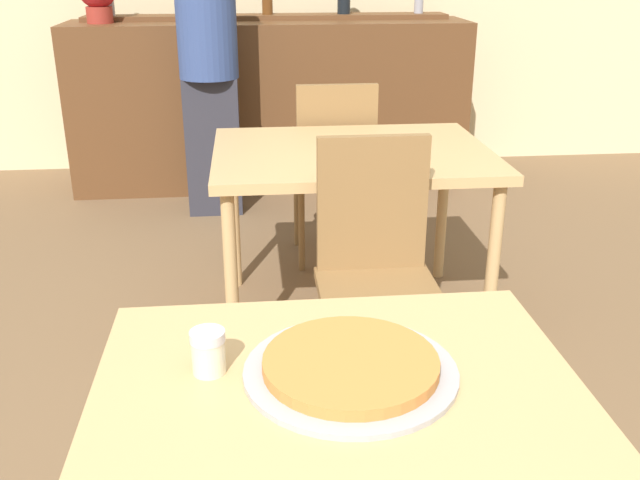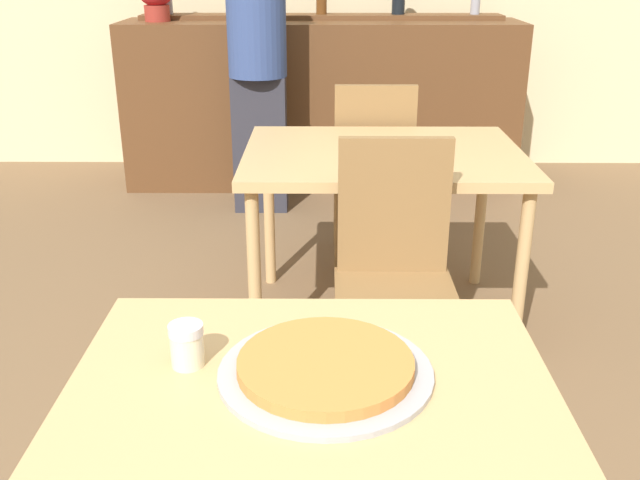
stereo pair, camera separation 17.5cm
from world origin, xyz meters
name	(u,v)px [view 1 (the left image)]	position (x,y,z in m)	size (l,w,h in m)	color
dining_table_near	(342,444)	(0.00, 0.00, 0.65)	(0.93, 0.85, 0.73)	tan
dining_table_far	(352,168)	(0.26, 1.70, 0.68)	(1.11, 0.86, 0.75)	tan
bar_counter	(271,105)	(0.00, 3.73, 0.54)	(2.60, 0.56, 1.08)	brown
bar_back_shelf	(270,9)	(0.01, 3.87, 1.14)	(2.39, 0.24, 0.34)	brown
chair_far_side_front	(376,259)	(0.26, 1.11, 0.53)	(0.40, 0.40, 0.93)	olive
chair_far_side_back	(334,163)	(0.26, 2.30, 0.53)	(0.40, 0.40, 0.93)	olive
pizza_tray	(351,367)	(0.03, 0.10, 0.75)	(0.42, 0.42, 0.04)	#A3A3A8
cheese_shaker	(208,351)	(-0.24, 0.14, 0.78)	(0.07, 0.07, 0.09)	beige
person_standing	(208,58)	(-0.37, 3.15, 0.93)	(0.34, 0.34, 1.72)	#2D2D38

